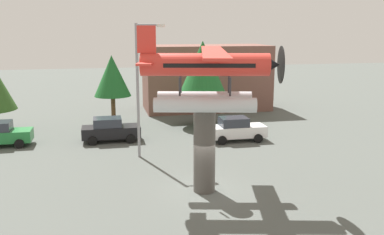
{
  "coord_description": "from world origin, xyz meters",
  "views": [
    {
      "loc": [
        -4.92,
        -20.14,
        8.2
      ],
      "look_at": [
        0.0,
        3.0,
        3.22
      ],
      "focal_mm": 40.13,
      "sensor_mm": 36.0,
      "label": 1
    }
  ],
  "objects_px": {
    "car_far_white": "(236,129)",
    "streetlight_primary": "(140,82)",
    "storefront_building": "(206,77)",
    "tree_center_back": "(203,73)",
    "tree_east": "(112,76)",
    "floatplane_monument": "(208,75)",
    "car_near_green": "(0,134)",
    "car_mid_black": "(110,130)",
    "display_pedestal": "(204,150)"
  },
  "relations": [
    {
      "from": "floatplane_monument",
      "to": "tree_east",
      "type": "distance_m",
      "value": 16.45
    },
    {
      "from": "car_near_green",
      "to": "car_mid_black",
      "type": "height_order",
      "value": "same"
    },
    {
      "from": "floatplane_monument",
      "to": "car_far_white",
      "type": "bearing_deg",
      "value": 76.96
    },
    {
      "from": "car_far_white",
      "to": "streetlight_primary",
      "type": "relative_size",
      "value": 0.5
    },
    {
      "from": "car_near_green",
      "to": "car_mid_black",
      "type": "relative_size",
      "value": 1.0
    },
    {
      "from": "streetlight_primary",
      "to": "floatplane_monument",
      "type": "bearing_deg",
      "value": -68.27
    },
    {
      "from": "display_pedestal",
      "to": "tree_center_back",
      "type": "bearing_deg",
      "value": 77.01
    },
    {
      "from": "storefront_building",
      "to": "tree_center_back",
      "type": "height_order",
      "value": "tree_center_back"
    },
    {
      "from": "display_pedestal",
      "to": "car_mid_black",
      "type": "bearing_deg",
      "value": 112.07
    },
    {
      "from": "car_near_green",
      "to": "streetlight_primary",
      "type": "height_order",
      "value": "streetlight_primary"
    },
    {
      "from": "floatplane_monument",
      "to": "tree_center_back",
      "type": "height_order",
      "value": "floatplane_monument"
    },
    {
      "from": "car_far_white",
      "to": "streetlight_primary",
      "type": "distance_m",
      "value": 8.57
    },
    {
      "from": "car_near_green",
      "to": "tree_center_back",
      "type": "relative_size",
      "value": 0.59
    },
    {
      "from": "streetlight_primary",
      "to": "tree_east",
      "type": "bearing_deg",
      "value": 99.32
    },
    {
      "from": "floatplane_monument",
      "to": "car_far_white",
      "type": "distance_m",
      "value": 11.43
    },
    {
      "from": "car_near_green",
      "to": "tree_east",
      "type": "bearing_deg",
      "value": 29.87
    },
    {
      "from": "car_far_white",
      "to": "tree_center_back",
      "type": "relative_size",
      "value": 0.59
    },
    {
      "from": "display_pedestal",
      "to": "car_near_green",
      "type": "bearing_deg",
      "value": 137.18
    },
    {
      "from": "display_pedestal",
      "to": "streetlight_primary",
      "type": "height_order",
      "value": "streetlight_primary"
    },
    {
      "from": "storefront_building",
      "to": "display_pedestal",
      "type": "bearing_deg",
      "value": -104.03
    },
    {
      "from": "car_far_white",
      "to": "streetlight_primary",
      "type": "bearing_deg",
      "value": -160.4
    },
    {
      "from": "floatplane_monument",
      "to": "car_near_green",
      "type": "relative_size",
      "value": 2.47
    },
    {
      "from": "floatplane_monument",
      "to": "tree_center_back",
      "type": "xyz_separation_m",
      "value": [
        3.17,
        14.33,
        -1.44
      ]
    },
    {
      "from": "storefront_building",
      "to": "tree_center_back",
      "type": "xyz_separation_m",
      "value": [
        -2.2,
        -7.7,
        1.29
      ]
    },
    {
      "from": "display_pedestal",
      "to": "streetlight_primary",
      "type": "relative_size",
      "value": 0.51
    },
    {
      "from": "car_far_white",
      "to": "tree_east",
      "type": "xyz_separation_m",
      "value": [
        -8.65,
        6.63,
        3.37
      ]
    },
    {
      "from": "floatplane_monument",
      "to": "car_mid_black",
      "type": "bearing_deg",
      "value": 125.56
    },
    {
      "from": "tree_center_back",
      "to": "floatplane_monument",
      "type": "bearing_deg",
      "value": -102.48
    },
    {
      "from": "storefront_building",
      "to": "streetlight_primary",
      "type": "bearing_deg",
      "value": -117.55
    },
    {
      "from": "display_pedestal",
      "to": "storefront_building",
      "type": "xyz_separation_m",
      "value": [
        5.5,
        22.0,
        1.08
      ]
    },
    {
      "from": "car_far_white",
      "to": "streetlight_primary",
      "type": "xyz_separation_m",
      "value": [
        -7.14,
        -2.54,
        3.99
      ]
    },
    {
      "from": "floatplane_monument",
      "to": "car_mid_black",
      "type": "distance_m",
      "value": 12.9
    },
    {
      "from": "car_far_white",
      "to": "display_pedestal",
      "type": "bearing_deg",
      "value": -116.72
    },
    {
      "from": "car_near_green",
      "to": "streetlight_primary",
      "type": "xyz_separation_m",
      "value": [
        9.54,
        -4.56,
        3.99
      ]
    },
    {
      "from": "car_mid_black",
      "to": "storefront_building",
      "type": "xyz_separation_m",
      "value": [
        9.92,
        11.08,
        2.35
      ]
    },
    {
      "from": "tree_center_back",
      "to": "streetlight_primary",
      "type": "bearing_deg",
      "value": -127.2
    },
    {
      "from": "tree_east",
      "to": "car_mid_black",
      "type": "bearing_deg",
      "value": -94.63
    },
    {
      "from": "car_mid_black",
      "to": "streetlight_primary",
      "type": "xyz_separation_m",
      "value": [
        1.9,
        -4.29,
        3.99
      ]
    },
    {
      "from": "floatplane_monument",
      "to": "car_near_green",
      "type": "bearing_deg",
      "value": 150.38
    },
    {
      "from": "car_near_green",
      "to": "tree_center_back",
      "type": "xyz_separation_m",
      "value": [
        15.37,
        3.12,
        3.64
      ]
    },
    {
      "from": "tree_center_back",
      "to": "tree_east",
      "type": "bearing_deg",
      "value": 168.45
    },
    {
      "from": "display_pedestal",
      "to": "car_near_green",
      "type": "height_order",
      "value": "display_pedestal"
    },
    {
      "from": "tree_east",
      "to": "streetlight_primary",
      "type": "bearing_deg",
      "value": -80.68
    },
    {
      "from": "floatplane_monument",
      "to": "car_near_green",
      "type": "xyz_separation_m",
      "value": [
        -12.19,
        11.21,
        -5.08
      ]
    },
    {
      "from": "car_mid_black",
      "to": "storefront_building",
      "type": "distance_m",
      "value": 15.06
    },
    {
      "from": "storefront_building",
      "to": "tree_east",
      "type": "height_order",
      "value": "storefront_building"
    },
    {
      "from": "display_pedestal",
      "to": "floatplane_monument",
      "type": "height_order",
      "value": "floatplane_monument"
    },
    {
      "from": "floatplane_monument",
      "to": "storefront_building",
      "type": "height_order",
      "value": "floatplane_monument"
    },
    {
      "from": "car_mid_black",
      "to": "tree_east",
      "type": "relative_size",
      "value": 0.7
    },
    {
      "from": "storefront_building",
      "to": "tree_center_back",
      "type": "distance_m",
      "value": 8.11
    }
  ]
}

